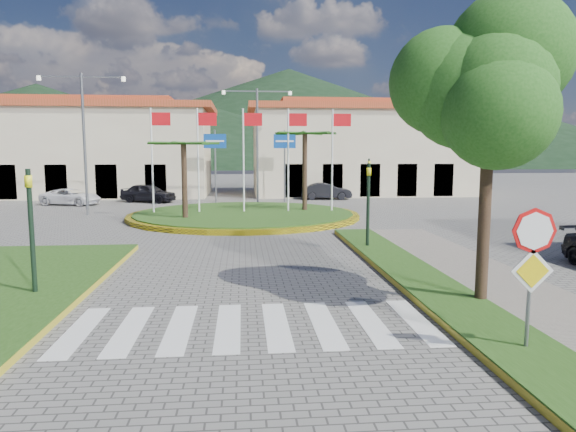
{
  "coord_description": "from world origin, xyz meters",
  "views": [
    {
      "loc": [
        -0.08,
        -6.32,
        3.58
      ],
      "look_at": [
        1.2,
        8.0,
        1.8
      ],
      "focal_mm": 32.0,
      "sensor_mm": 36.0,
      "label": 1
    }
  ],
  "objects": [
    {
      "name": "ground",
      "position": [
        0.0,
        0.0,
        0.0
      ],
      "size": [
        160.0,
        160.0,
        0.0
      ],
      "primitive_type": "plane",
      "color": "slate",
      "rests_on": "ground"
    },
    {
      "name": "verge_right",
      "position": [
        4.8,
        2.0,
        0.09
      ],
      "size": [
        1.6,
        28.0,
        0.18
      ],
      "primitive_type": "cube",
      "color": "#244814",
      "rests_on": "ground"
    },
    {
      "name": "crosswalk",
      "position": [
        0.0,
        4.0,
        0.01
      ],
      "size": [
        8.0,
        3.0,
        0.01
      ],
      "primitive_type": "cube",
      "color": "silver",
      "rests_on": "ground"
    },
    {
      "name": "roundabout_island",
      "position": [
        0.0,
        22.0,
        0.17
      ],
      "size": [
        12.7,
        12.7,
        6.0
      ],
      "color": "yellow",
      "rests_on": "ground"
    },
    {
      "name": "stop_sign",
      "position": [
        4.9,
        1.96,
        1.79
      ],
      "size": [
        0.8,
        0.11,
        2.65
      ],
      "color": "slate",
      "rests_on": "ground"
    },
    {
      "name": "deciduous_tree",
      "position": [
        5.5,
        5.0,
        5.18
      ],
      "size": [
        3.6,
        3.6,
        6.8
      ],
      "color": "black",
      "rests_on": "ground"
    },
    {
      "name": "traffic_light_left",
      "position": [
        -5.2,
        6.5,
        1.94
      ],
      "size": [
        0.15,
        0.18,
        3.2
      ],
      "color": "black",
      "rests_on": "ground"
    },
    {
      "name": "traffic_light_right",
      "position": [
        4.5,
        12.0,
        1.94
      ],
      "size": [
        0.15,
        0.18,
        3.2
      ],
      "color": "black",
      "rests_on": "ground"
    },
    {
      "name": "traffic_light_far",
      "position": [
        8.0,
        26.0,
        1.94
      ],
      "size": [
        0.18,
        0.15,
        3.2
      ],
      "color": "black",
      "rests_on": "ground"
    },
    {
      "name": "direction_sign_west",
      "position": [
        -2.0,
        30.97,
        3.53
      ],
      "size": [
        1.6,
        0.14,
        5.2
      ],
      "color": "slate",
      "rests_on": "ground"
    },
    {
      "name": "direction_sign_east",
      "position": [
        3.0,
        30.97,
        3.53
      ],
      "size": [
        1.6,
        0.14,
        5.2
      ],
      "color": "slate",
      "rests_on": "ground"
    },
    {
      "name": "street_lamp_centre",
      "position": [
        1.0,
        30.0,
        4.5
      ],
      "size": [
        4.8,
        0.16,
        8.0
      ],
      "color": "slate",
      "rests_on": "ground"
    },
    {
      "name": "street_lamp_west",
      "position": [
        -9.0,
        24.0,
        4.5
      ],
      "size": [
        4.8,
        0.16,
        8.0
      ],
      "color": "slate",
      "rests_on": "ground"
    },
    {
      "name": "building_left",
      "position": [
        -14.0,
        38.0,
        3.9
      ],
      "size": [
        23.32,
        9.54,
        8.05
      ],
      "color": "beige",
      "rests_on": "ground"
    },
    {
      "name": "building_right",
      "position": [
        10.0,
        38.0,
        3.9
      ],
      "size": [
        19.08,
        9.54,
        8.05
      ],
      "color": "beige",
      "rests_on": "ground"
    },
    {
      "name": "hill_far_west",
      "position": [
        -55.0,
        140.0,
        11.0
      ],
      "size": [
        140.0,
        140.0,
        22.0
      ],
      "primitive_type": "cone",
      "color": "black",
      "rests_on": "ground"
    },
    {
      "name": "hill_far_mid",
      "position": [
        15.0,
        160.0,
        15.0
      ],
      "size": [
        180.0,
        180.0,
        30.0
      ],
      "primitive_type": "cone",
      "color": "black",
      "rests_on": "ground"
    },
    {
      "name": "hill_far_east",
      "position": [
        70.0,
        135.0,
        9.0
      ],
      "size": [
        120.0,
        120.0,
        18.0
      ],
      "primitive_type": "cone",
      "color": "black",
      "rests_on": "ground"
    },
    {
      "name": "hill_near_back",
      "position": [
        -10.0,
        130.0,
        8.0
      ],
      "size": [
        110.0,
        110.0,
        16.0
      ],
      "primitive_type": "cone",
      "color": "black",
      "rests_on": "ground"
    },
    {
      "name": "white_van",
      "position": [
        -11.84,
        30.0,
        0.56
      ],
      "size": [
        4.38,
        2.89,
        1.12
      ],
      "primitive_type": "imported",
      "rotation": [
        0.0,
        0.0,
        1.29
      ],
      "color": "white",
      "rests_on": "ground"
    },
    {
      "name": "car_dark_a",
      "position": [
        -6.89,
        31.5,
        0.68
      ],
      "size": [
        4.32,
        2.99,
        1.36
      ],
      "primitive_type": "imported",
      "rotation": [
        0.0,
        0.0,
        1.19
      ],
      "color": "black",
      "rests_on": "ground"
    },
    {
      "name": "car_dark_b",
      "position": [
        6.35,
        32.62,
        0.63
      ],
      "size": [
        3.92,
        1.61,
        1.26
      ],
      "primitive_type": "imported",
      "rotation": [
        0.0,
        0.0,
        1.5
      ],
      "color": "black",
      "rests_on": "ground"
    }
  ]
}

